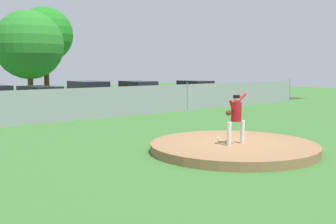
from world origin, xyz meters
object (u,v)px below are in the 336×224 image
baseball (218,138)px  parked_car_red (195,92)px  pitcher_youth (236,114)px  parked_car_white (138,94)px  parked_car_champagne (40,100)px  parked_car_navy (88,96)px

baseball → parked_car_red: 17.87m
pitcher_youth → parked_car_white: size_ratio=0.33×
parked_car_white → baseball: bearing=-115.6°
pitcher_youth → parked_car_champagne: bearing=90.7°
pitcher_youth → baseball: (0.27, 0.98, -0.90)m
baseball → parked_car_navy: size_ratio=0.02×
baseball → parked_car_champagne: bearing=92.0°
parked_car_champagne → parked_car_navy: bearing=5.0°
baseball → parked_car_red: bearing=49.0°
parked_car_champagne → parked_car_red: bearing=-0.2°
baseball → parked_car_white: parked_car_white is taller
parked_car_white → parked_car_red: size_ratio=1.01×
parked_car_white → parked_car_red: bearing=-3.6°
parked_car_navy → parked_car_champagne: bearing=-175.0°
parked_car_champagne → parked_car_white: bearing=2.2°
pitcher_youth → parked_car_navy: pitcher_youth is taller
pitcher_youth → parked_car_white: bearing=65.0°
parked_car_navy → parked_car_champagne: (-3.27, -0.29, -0.09)m
parked_car_white → parked_car_champagne: 7.09m
pitcher_youth → baseball: bearing=74.5°
parked_car_navy → parked_car_red: 8.92m
baseball → parked_car_red: parked_car_red is taller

